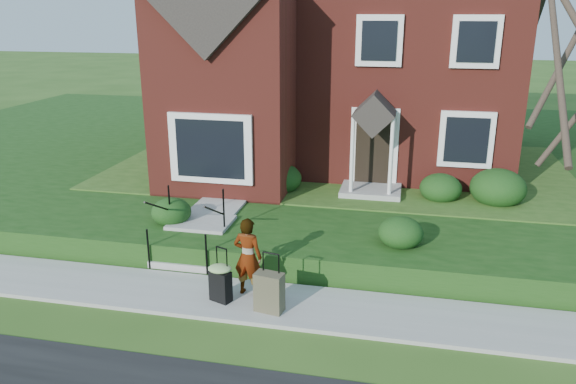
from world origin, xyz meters
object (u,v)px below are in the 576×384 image
(woman, at_px, (248,257))
(suitcase_olive, at_px, (269,292))
(suitcase_black, at_px, (220,281))
(front_steps, at_px, (194,236))

(woman, xyz_separation_m, suitcase_olive, (0.56, -0.55, -0.41))
(woman, height_order, suitcase_black, woman)
(woman, relative_size, suitcase_olive, 1.39)
(woman, xyz_separation_m, suitcase_black, (-0.44, -0.38, -0.36))
(suitcase_black, relative_size, suitcase_olive, 0.96)
(front_steps, xyz_separation_m, suitcase_olive, (2.29, -2.18, -0.02))
(front_steps, bearing_deg, suitcase_olive, -43.54)
(suitcase_olive, bearing_deg, front_steps, 146.81)
(suitcase_olive, bearing_deg, suitcase_black, -179.32)
(front_steps, height_order, suitcase_black, front_steps)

